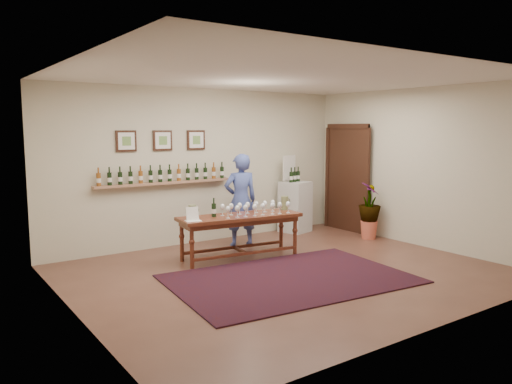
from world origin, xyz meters
TOP-DOWN VIEW (x-y plane):
  - ground at (0.00, 0.00)m, footprint 6.00×6.00m
  - room_shell at (2.11, 1.86)m, footprint 6.00×6.00m
  - rug at (-0.18, -0.29)m, footprint 3.46×2.49m
  - tasting_table at (-0.12, 1.08)m, footprint 2.06×0.88m
  - table_glasses at (0.06, 1.01)m, footprint 1.46×0.51m
  - table_bottles at (-0.54, 1.22)m, footprint 0.28×0.18m
  - pitcher_left at (-0.91, 1.19)m, footprint 0.15×0.15m
  - pitcher_right at (0.80, 1.09)m, footprint 0.16×0.16m
  - menu_card at (-0.98, 1.07)m, footprint 0.26×0.21m
  - display_pedestal at (1.94, 2.19)m, footprint 0.63×0.63m
  - pedestal_bottles at (1.90, 2.17)m, footprint 0.29×0.14m
  - info_sign at (1.88, 2.33)m, footprint 0.39×0.12m
  - potted_plant at (2.67, 0.87)m, footprint 0.70×0.70m
  - person at (0.37, 1.81)m, footprint 0.68×0.54m

SIDE VIEW (x-z plane):
  - ground at x=0.00m, z-range 0.00..0.00m
  - rug at x=-0.18m, z-range 0.00..0.02m
  - display_pedestal at x=1.94m, z-range 0.00..1.02m
  - potted_plant at x=2.67m, z-range 0.08..1.01m
  - tasting_table at x=-0.12m, z-range 0.25..0.95m
  - table_glasses at x=0.06m, z-range 0.71..0.90m
  - menu_card at x=-0.98m, z-range 0.71..0.92m
  - pitcher_left at x=-0.91m, z-range 0.71..0.93m
  - pitcher_right at x=0.80m, z-range 0.71..0.94m
  - person at x=0.37m, z-range 0.00..1.65m
  - table_bottles at x=-0.54m, z-range 0.71..1.00m
  - room_shell at x=2.11m, z-range -1.88..4.12m
  - pedestal_bottles at x=1.90m, z-range 1.02..1.30m
  - info_sign at x=1.88m, z-range 1.02..1.57m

